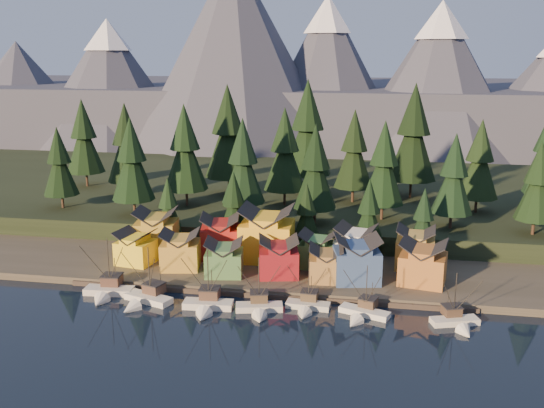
% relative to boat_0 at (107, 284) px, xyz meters
% --- Properties ---
extents(ground, '(500.00, 500.00, 0.00)m').
position_rel_boat_0_xyz_m(ground, '(30.65, -10.72, -2.52)').
color(ground, black).
rests_on(ground, ground).
extents(shore_strip, '(400.00, 50.00, 1.50)m').
position_rel_boat_0_xyz_m(shore_strip, '(30.65, 29.28, -1.77)').
color(shore_strip, '#3B362B').
rests_on(shore_strip, ground).
extents(hillside, '(420.00, 100.00, 6.00)m').
position_rel_boat_0_xyz_m(hillside, '(30.65, 79.28, 0.48)').
color(hillside, black).
rests_on(hillside, ground).
extents(dock, '(80.00, 4.00, 1.00)m').
position_rel_boat_0_xyz_m(dock, '(30.65, 5.78, -2.02)').
color(dock, '#483B33').
rests_on(dock, ground).
extents(mountain_ridge, '(560.00, 190.00, 90.00)m').
position_rel_boat_0_xyz_m(mountain_ridge, '(26.46, 202.87, 23.54)').
color(mountain_ridge, '#4B4E60').
rests_on(mountain_ridge, ground).
extents(boat_0, '(9.98, 10.76, 12.61)m').
position_rel_boat_0_xyz_m(boat_0, '(0.00, 0.00, 0.00)').
color(boat_0, beige).
rests_on(boat_0, ground).
extents(boat_1, '(10.36, 10.91, 11.97)m').
position_rel_boat_0_xyz_m(boat_1, '(8.62, -2.20, -0.19)').
color(boat_1, silver).
rests_on(boat_1, ground).
extents(boat_2, '(9.66, 10.41, 12.40)m').
position_rel_boat_0_xyz_m(boat_2, '(21.12, -2.99, -0.02)').
color(boat_2, beige).
rests_on(boat_2, ground).
extents(boat_3, '(9.32, 9.88, 11.23)m').
position_rel_boat_0_xyz_m(boat_3, '(30.87, -2.31, -0.29)').
color(boat_3, beige).
rests_on(boat_3, ground).
extents(boat_4, '(8.53, 9.19, 10.49)m').
position_rel_boat_0_xyz_m(boat_4, '(39.40, 0.29, -0.45)').
color(boat_4, beige).
rests_on(boat_4, ground).
extents(boat_5, '(9.80, 10.18, 10.35)m').
position_rel_boat_0_xyz_m(boat_5, '(49.59, -1.08, -0.61)').
color(boat_5, silver).
rests_on(boat_5, ground).
extents(boat_6, '(9.02, 9.50, 10.40)m').
position_rel_boat_0_xyz_m(boat_6, '(65.98, -2.02, -0.50)').
color(boat_6, silver).
rests_on(boat_6, ground).
extents(house_front_0, '(8.46, 8.13, 7.40)m').
position_rel_boat_0_xyz_m(house_front_0, '(-0.01, 14.95, 2.87)').
color(house_front_0, yellow).
rests_on(house_front_0, shore_strip).
extents(house_front_1, '(9.15, 8.89, 8.21)m').
position_rel_boat_0_xyz_m(house_front_1, '(10.54, 13.84, 3.30)').
color(house_front_1, '#BB8D30').
rests_on(house_front_1, shore_strip).
extents(house_front_2, '(8.59, 8.64, 7.37)m').
position_rel_boat_0_xyz_m(house_front_2, '(20.66, 11.75, 2.85)').
color(house_front_2, '#46733E').
rests_on(house_front_2, shore_strip).
extents(house_front_3, '(9.33, 9.04, 8.08)m').
position_rel_boat_0_xyz_m(house_front_3, '(31.90, 13.11, 3.23)').
color(house_front_3, maroon).
rests_on(house_front_3, shore_strip).
extents(house_front_4, '(7.41, 7.91, 7.02)m').
position_rel_boat_0_xyz_m(house_front_4, '(41.76, 12.43, 2.67)').
color(house_front_4, olive).
rests_on(house_front_4, shore_strip).
extents(house_front_5, '(10.34, 9.71, 9.36)m').
position_rel_boat_0_xyz_m(house_front_5, '(47.87, 12.71, 3.90)').
color(house_front_5, '#334B78').
rests_on(house_front_5, shore_strip).
extents(house_front_6, '(10.19, 9.80, 8.78)m').
position_rel_boat_0_xyz_m(house_front_6, '(60.85, 13.86, 3.59)').
color(house_front_6, '#A3622A').
rests_on(house_front_6, shore_strip).
extents(house_back_0, '(10.33, 10.02, 10.01)m').
position_rel_boat_0_xyz_m(house_back_0, '(1.50, 23.77, 4.24)').
color(house_back_0, '#AC8C2C').
rests_on(house_back_0, shore_strip).
extents(house_back_1, '(9.97, 10.05, 9.52)m').
position_rel_boat_0_xyz_m(house_back_1, '(17.00, 22.74, 3.98)').
color(house_back_1, maroon).
rests_on(house_back_1, shore_strip).
extents(house_back_2, '(11.49, 10.57, 12.04)m').
position_rel_boat_0_xyz_m(house_back_2, '(27.67, 22.67, 5.30)').
color(house_back_2, yellow).
rests_on(house_back_2, shore_strip).
extents(house_back_3, '(8.36, 7.63, 7.73)m').
position_rel_boat_0_xyz_m(house_back_3, '(39.29, 19.69, 3.04)').
color(house_back_3, '#407640').
rests_on(house_back_3, shore_strip).
extents(house_back_4, '(9.66, 9.41, 9.01)m').
position_rel_boat_0_xyz_m(house_back_4, '(47.30, 21.85, 3.71)').
color(house_back_4, white).
rests_on(house_back_4, shore_strip).
extents(house_back_5, '(8.61, 8.70, 8.91)m').
position_rel_boat_0_xyz_m(house_back_5, '(59.81, 22.69, 3.66)').
color(house_back_5, '#B08D3E').
rests_on(house_back_5, shore_strip).
extents(tree_hill_0, '(9.33, 9.33, 21.73)m').
position_rel_boat_0_xyz_m(tree_hill_0, '(-31.35, 41.28, 15.35)').
color(tree_hill_0, '#332319').
rests_on(tree_hill_0, hillside).
extents(tree_hill_1, '(11.49, 11.49, 26.77)m').
position_rel_boat_0_xyz_m(tree_hill_1, '(-19.35, 57.28, 18.12)').
color(tree_hill_1, '#332319').
rests_on(tree_hill_1, hillside).
extents(tree_hill_2, '(10.80, 10.80, 25.15)m').
position_rel_boat_0_xyz_m(tree_hill_2, '(-9.35, 37.28, 17.23)').
color(tree_hill_2, '#332319').
rests_on(tree_hill_2, hillside).
extents(tree_hill_3, '(11.77, 11.77, 27.43)m').
position_rel_boat_0_xyz_m(tree_hill_3, '(0.65, 49.28, 18.48)').
color(tree_hill_3, '#332319').
rests_on(tree_hill_3, hillside).
extents(tree_hill_4, '(13.66, 13.66, 31.82)m').
position_rel_boat_0_xyz_m(tree_hill_4, '(8.65, 64.28, 20.88)').
color(tree_hill_4, '#332319').
rests_on(tree_hill_4, hillside).
extents(tree_hill_5, '(10.78, 10.78, 25.11)m').
position_rel_boat_0_xyz_m(tree_hill_5, '(18.65, 39.28, 17.21)').
color(tree_hill_5, '#332319').
rests_on(tree_hill_5, hillside).
extents(tree_hill_6, '(11.38, 11.38, 26.52)m').
position_rel_boat_0_xyz_m(tree_hill_6, '(26.65, 54.28, 17.98)').
color(tree_hill_6, '#332319').
rests_on(tree_hill_6, hillside).
extents(tree_hill_7, '(10.44, 10.44, 24.32)m').
position_rel_boat_0_xyz_m(tree_hill_7, '(36.65, 37.28, 16.77)').
color(tree_hill_7, '#332319').
rests_on(tree_hill_7, hillside).
extents(tree_hill_8, '(11.00, 11.00, 25.62)m').
position_rel_boat_0_xyz_m(tree_hill_8, '(44.65, 61.28, 17.49)').
color(tree_hill_8, '#332319').
rests_on(tree_hill_8, hillside).
extents(tree_hill_9, '(10.59, 10.59, 24.67)m').
position_rel_boat_0_xyz_m(tree_hill_9, '(52.65, 44.28, 16.96)').
color(tree_hill_9, '#332319').
rests_on(tree_hill_9, hillside).
extents(tree_hill_10, '(13.90, 13.90, 32.39)m').
position_rel_boat_0_xyz_m(tree_hill_10, '(60.65, 69.28, 21.19)').
color(tree_hill_10, '#332319').
rests_on(tree_hill_10, hillside).
extents(tree_hill_11, '(9.72, 9.72, 22.64)m').
position_rel_boat_0_xyz_m(tree_hill_11, '(68.65, 39.28, 15.85)').
color(tree_hill_11, '#332319').
rests_on(tree_hill_11, hillside).
extents(tree_hill_12, '(10.42, 10.42, 24.27)m').
position_rel_boat_0_xyz_m(tree_hill_12, '(76.65, 55.28, 16.75)').
color(tree_hill_12, '#332319').
rests_on(tree_hill_12, hillside).
extents(tree_hill_13, '(9.22, 9.22, 21.47)m').
position_rel_boat_0_xyz_m(tree_hill_13, '(86.65, 37.28, 15.22)').
color(tree_hill_13, '#332319').
rests_on(tree_hill_13, hillside).
extents(tree_hill_15, '(14.20, 14.20, 33.08)m').
position_rel_boat_0_xyz_m(tree_hill_15, '(30.65, 71.28, 21.57)').
color(tree_hill_15, '#332319').
rests_on(tree_hill_15, hillside).
extents(tree_hill_16, '(11.56, 11.56, 26.94)m').
position_rel_boat_0_xyz_m(tree_hill_16, '(-37.35, 67.28, 18.21)').
color(tree_hill_16, '#332319').
rests_on(tree_hill_16, hillside).
extents(tree_shore_0, '(7.03, 7.03, 16.38)m').
position_rel_boat_0_xyz_m(tree_shore_0, '(2.65, 29.28, 7.93)').
color(tree_shore_0, '#332319').
rests_on(tree_shore_0, shore_strip).
extents(tree_shore_1, '(7.90, 7.90, 18.40)m').
position_rel_boat_0_xyz_m(tree_shore_1, '(18.65, 29.28, 9.03)').
color(tree_shore_1, '#332319').
rests_on(tree_shore_1, shore_strip).
extents(tree_shore_2, '(6.98, 6.98, 16.25)m').
position_rel_boat_0_xyz_m(tree_shore_2, '(35.65, 29.28, 7.86)').
color(tree_shore_2, '#332319').
rests_on(tree_shore_2, shore_strip).
extents(tree_shore_3, '(7.67, 7.67, 17.87)m').
position_rel_boat_0_xyz_m(tree_shore_3, '(49.65, 29.28, 8.74)').
color(tree_shore_3, '#332319').
rests_on(tree_shore_3, shore_strip).
extents(tree_shore_4, '(6.95, 6.95, 16.20)m').
position_rel_boat_0_xyz_m(tree_shore_4, '(61.65, 29.28, 7.83)').
color(tree_shore_4, '#332319').
rests_on(tree_shore_4, shore_strip).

